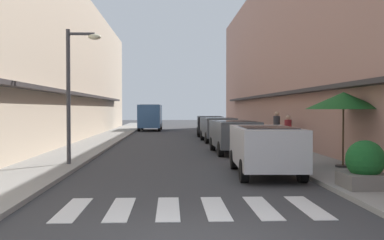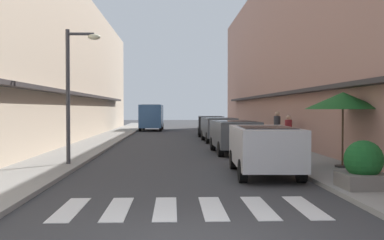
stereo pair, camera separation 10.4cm
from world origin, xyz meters
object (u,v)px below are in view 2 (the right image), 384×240
Objects in this scene: parked_car_mid at (234,133)px; pedestrian_walking_far at (288,131)px; cafe_umbrella at (343,101)px; parked_car_far at (218,127)px; parked_car_distant at (211,123)px; street_lamp at (74,80)px; pedestrian_walking_near at (277,128)px; delivery_van at (152,115)px; planter_corner at (364,167)px; parked_car_near at (264,145)px.

parked_car_mid is 2.70× the size of pedestrian_walking_far.
cafe_umbrella is 1.56× the size of pedestrian_walking_far.
parked_car_distant is (-0.00, 5.75, 0.00)m from parked_car_far.
cafe_umbrella is at bearing -77.96° from parked_car_far.
street_lamp is 2.64× the size of pedestrian_walking_near.
parked_car_distant is at bearing 90.00° from parked_car_far.
parked_car_mid is 1.05× the size of parked_car_far.
delivery_van reaches higher than parked_car_mid.
parked_car_mid is at bearing -17.33° from pedestrian_walking_near.
pedestrian_walking_far is (7.47, -20.18, -0.47)m from delivery_van.
parked_car_mid is 3.76m from pedestrian_walking_near.
delivery_van is 31.74m from planter_corner.
delivery_van reaches higher than parked_car_distant.
parked_car_far is at bearing -71.99° from delivery_van.
street_lamp reaches higher than cafe_umbrella.
pedestrian_walking_near reaches higher than parked_car_mid.
parked_car_near is 9.77m from pedestrian_walking_near.
planter_corner is (1.79, -9.63, -0.29)m from parked_car_mid.
parked_car_near is 2.48× the size of pedestrian_walking_near.
pedestrian_walking_near reaches higher than parked_car_far.
cafe_umbrella reaches higher than parked_car_distant.
parked_car_far is 15.19m from delivery_van.
pedestrian_walking_near is 1.50m from pedestrian_walking_far.
pedestrian_walking_far is (0.05, 7.07, -1.32)m from cafe_umbrella.
parked_car_mid is 6.99m from parked_car_far.
parked_car_mid and parked_car_distant have the same top height.
pedestrian_walking_far is at bearing 89.61° from cafe_umbrella.
pedestrian_walking_near is (2.58, -4.26, 0.12)m from parked_car_far.
parked_car_far is at bearing 61.92° from street_lamp.
parked_car_mid is at bearing -90.00° from parked_car_distant.
parked_car_mid is 1.73× the size of cafe_umbrella.
pedestrian_walking_near is 1.11× the size of pedestrian_walking_far.
delivery_van is 28.25m from cafe_umbrella.
street_lamp is at bearing 70.84° from pedestrian_walking_far.
delivery_van is 21.52m from pedestrian_walking_far.
pedestrian_walking_far is at bearing 70.73° from parked_car_near.
pedestrian_walking_far is (8.91, 5.75, -2.05)m from street_lamp.
delivery_van is at bearing -31.68° from pedestrian_walking_far.
parked_car_mid is (0.00, 6.69, -0.00)m from parked_car_near.
parked_car_mid is 7.88m from street_lamp.
pedestrian_walking_near reaches higher than pedestrian_walking_far.
street_lamp is at bearing -109.57° from parked_car_distant.
parked_car_near and parked_car_mid have the same top height.
street_lamp is at bearing -118.08° from parked_car_far.
cafe_umbrella is (2.73, -18.55, 1.34)m from parked_car_distant.
pedestrian_walking_far is at bearing -76.40° from parked_car_distant.
parked_car_far is 13.18m from street_lamp.
parked_car_mid is 12.74m from parked_car_distant.
parked_car_distant is 9.89m from delivery_van.
street_lamp is 4.03× the size of planter_corner.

